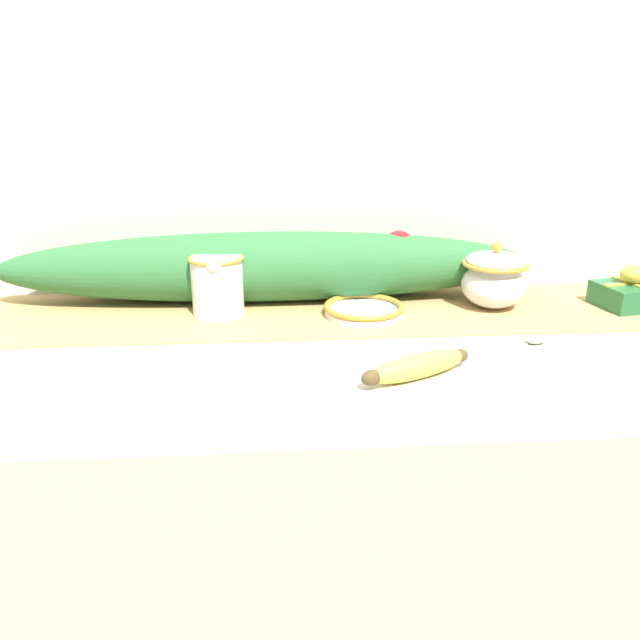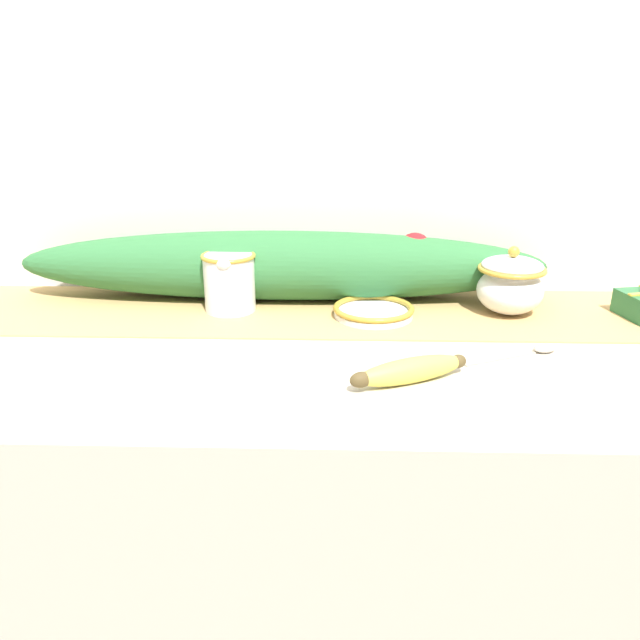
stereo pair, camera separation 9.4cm
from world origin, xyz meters
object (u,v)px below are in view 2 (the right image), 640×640
at_px(cream_pitcher, 230,280).
at_px(sugar_bowl, 510,284).
at_px(banana, 410,370).
at_px(small_dish, 373,311).
at_px(spoon, 539,350).

distance_m(cream_pitcher, sugar_bowl, 0.50).
bearing_deg(banana, sugar_bowl, 54.77).
bearing_deg(sugar_bowl, cream_pitcher, 179.82).
bearing_deg(small_dish, spoon, -31.83).
xyz_separation_m(banana, spoon, (0.21, 0.11, -0.01)).
relative_size(sugar_bowl, small_dish, 0.85).
xyz_separation_m(sugar_bowl, spoon, (0.00, -0.18, -0.05)).
distance_m(banana, spoon, 0.24).
relative_size(cream_pitcher, small_dish, 0.80).
bearing_deg(sugar_bowl, banana, -125.23).
bearing_deg(banana, small_dish, 97.92).
distance_m(small_dish, banana, 0.27).
bearing_deg(sugar_bowl, small_dish, -173.61).
bearing_deg(cream_pitcher, sugar_bowl, -0.18).
bearing_deg(banana, cream_pitcher, 135.21).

